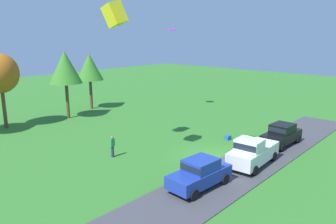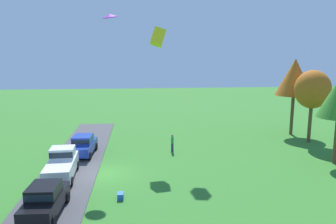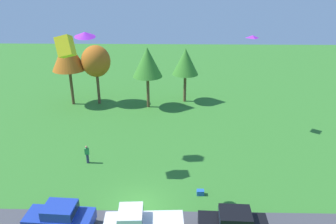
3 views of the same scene
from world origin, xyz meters
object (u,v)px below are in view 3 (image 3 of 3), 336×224
cooler_box (200,192)px  car_sedan_far_end (234,223)px  car_sedan_mid_row (60,216)px  kite_diamond_high_left (252,37)px  person_watching_sky (87,154)px  kite_box_near_flag (65,47)px  tree_far_right (96,61)px  tree_lone_near (68,54)px  tree_far_left (185,62)px  kite_delta_low_drifter (85,34)px  tree_right_of_center (147,62)px

cooler_box → car_sedan_far_end: bearing=-67.3°
car_sedan_mid_row → kite_diamond_high_left: bearing=46.0°
car_sedan_mid_row → person_watching_sky: size_ratio=2.63×
kite_diamond_high_left → car_sedan_mid_row: bearing=-134.0°
kite_box_near_flag → person_watching_sky: bearing=75.6°
tree_far_right → tree_lone_near: bearing=-173.7°
tree_far_right → cooler_box: (11.89, -19.11, -5.38)m
cooler_box → kite_box_near_flag: 14.90m
tree_far_left → kite_delta_low_drifter: kite_delta_low_drifter is taller
tree_right_of_center → cooler_box: tree_right_of_center is taller
tree_far_right → tree_right_of_center: tree_right_of_center is taller
tree_far_left → tree_lone_near: bearing=-174.8°
person_watching_sky → cooler_box: size_ratio=3.05×
tree_lone_near → tree_far_right: tree_lone_near is taller
kite_diamond_high_left → tree_far_left: bearing=126.2°
tree_far_right → kite_box_near_flag: bearing=-83.6°
tree_lone_near → tree_far_right: 3.50m
person_watching_sky → kite_diamond_high_left: size_ratio=1.62×
car_sedan_mid_row → tree_right_of_center: 22.70m
person_watching_sky → kite_diamond_high_left: kite_diamond_high_left is taller
tree_lone_near → person_watching_sky: bearing=-69.2°
tree_far_left → cooler_box: (0.71, -20.07, -5.14)m
tree_lone_near → kite_diamond_high_left: 22.17m
car_sedan_far_end → kite_delta_low_drifter: 14.92m
car_sedan_mid_row → tree_far_left: (8.75, 23.94, 4.30)m
person_watching_sky → cooler_box: bearing=-24.2°
person_watching_sky → car_sedan_mid_row: bearing=-87.9°
tree_far_left → cooler_box: tree_far_left is taller
tree_lone_near → kite_delta_low_drifter: (7.76, -19.66, 5.69)m
person_watching_sky → tree_lone_near: bearing=110.8°
car_sedan_far_end → tree_far_right: size_ratio=0.59×
tree_right_of_center → tree_far_left: bearing=24.5°
cooler_box → kite_diamond_high_left: bearing=64.7°
tree_lone_near → kite_box_near_flag: (5.13, -15.63, 4.12)m
person_watching_sky → cooler_box: (9.76, -4.39, -0.68)m
kite_box_near_flag → kite_delta_low_drifter: kite_delta_low_drifter is taller
tree_lone_near → tree_far_left: 14.63m
tree_lone_near → kite_box_near_flag: 16.96m
kite_delta_low_drifter → tree_right_of_center: bearing=83.7°
car_sedan_far_end → tree_lone_near: tree_lone_near is taller
kite_delta_low_drifter → tree_lone_near: bearing=111.5°
tree_far_left → tree_far_right: bearing=-175.1°
kite_diamond_high_left → kite_delta_low_drifter: 18.16m
car_sedan_far_end → cooler_box: 4.68m
tree_far_right → tree_far_left: size_ratio=1.08×
tree_lone_near → kite_diamond_high_left: size_ratio=8.22×
kite_box_near_flag → car_sedan_mid_row: bearing=-84.8°
car_sedan_far_end → kite_diamond_high_left: (3.71, 15.85, 8.97)m
kite_box_near_flag → tree_lone_near: bearing=108.2°
tree_far_right → tree_right_of_center: bearing=-10.1°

